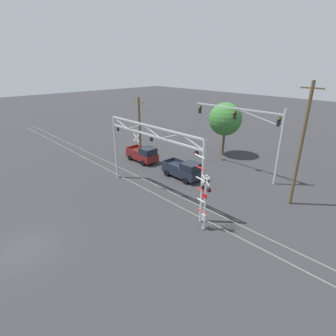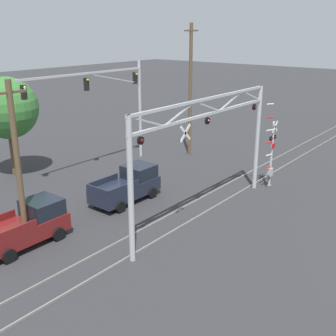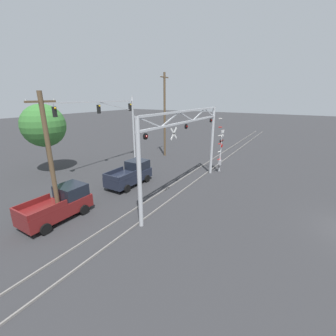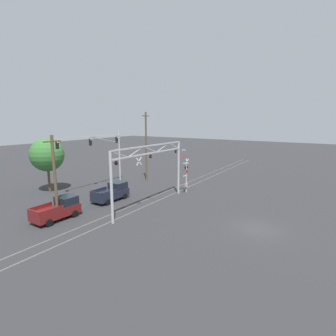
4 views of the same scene
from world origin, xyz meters
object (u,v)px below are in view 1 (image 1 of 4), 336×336
(crossing_signal_mast, at_px, (204,203))
(utility_pole_right, at_px, (301,146))
(pickup_truck_lead, at_px, (184,170))
(utility_pole_left, at_px, (140,130))
(pickup_truck_following, at_px, (143,154))
(traffic_signal_span, at_px, (256,129))
(background_tree_beyond_span, at_px, (225,119))
(crossing_gantry, at_px, (151,151))

(crossing_signal_mast, relative_size, utility_pole_right, 0.55)
(pickup_truck_lead, relative_size, utility_pole_right, 0.43)
(utility_pole_left, relative_size, utility_pole_right, 0.76)
(utility_pole_right, bearing_deg, utility_pole_left, -170.31)
(pickup_truck_lead, relative_size, utility_pole_left, 0.56)
(pickup_truck_following, bearing_deg, traffic_signal_span, 25.42)
(pickup_truck_lead, relative_size, background_tree_beyond_span, 0.64)
(pickup_truck_following, xyz_separation_m, utility_pole_left, (-0.22, -0.22, 3.30))
(pickup_truck_lead, bearing_deg, background_tree_beyond_span, 100.34)
(pickup_truck_lead, height_order, pickup_truck_following, same)
(crossing_gantry, bearing_deg, utility_pole_left, 148.65)
(traffic_signal_span, xyz_separation_m, pickup_truck_lead, (-4.97, -5.91, -4.56))
(crossing_signal_mast, xyz_separation_m, traffic_signal_span, (-2.77, 11.88, 3.27))
(traffic_signal_span, distance_m, utility_pole_right, 6.48)
(pickup_truck_following, xyz_separation_m, background_tree_beyond_span, (5.52, 9.90, 4.06))
(pickup_truck_lead, distance_m, background_tree_beyond_span, 10.91)
(utility_pole_right, bearing_deg, pickup_truck_lead, -164.61)
(traffic_signal_span, relative_size, utility_pole_left, 1.36)
(background_tree_beyond_span, bearing_deg, crossing_signal_mast, -59.04)
(pickup_truck_following, height_order, utility_pole_right, utility_pole_right)
(crossing_signal_mast, relative_size, pickup_truck_following, 1.30)
(traffic_signal_span, xyz_separation_m, utility_pole_left, (-12.53, -6.07, -1.25))
(crossing_gantry, height_order, crossing_signal_mast, crossing_gantry)
(crossing_gantry, distance_m, pickup_truck_following, 10.39)
(traffic_signal_span, relative_size, pickup_truck_following, 2.48)
(utility_pole_left, bearing_deg, crossing_signal_mast, -20.78)
(traffic_signal_span, bearing_deg, pickup_truck_following, -154.58)
(traffic_signal_span, xyz_separation_m, utility_pole_right, (5.76, -2.95, 0.04))
(utility_pole_right, bearing_deg, crossing_gantry, -140.28)
(pickup_truck_following, bearing_deg, utility_pole_right, 9.11)
(crossing_signal_mast, height_order, traffic_signal_span, traffic_signal_span)
(crossing_gantry, relative_size, background_tree_beyond_span, 1.72)
(crossing_gantry, xyz_separation_m, pickup_truck_following, (-8.16, 5.33, -3.60))
(crossing_signal_mast, xyz_separation_m, background_tree_beyond_span, (-9.56, 15.93, 2.76))
(crossing_signal_mast, distance_m, pickup_truck_following, 16.28)
(crossing_gantry, xyz_separation_m, crossing_signal_mast, (6.91, -0.69, -2.30))
(pickup_truck_lead, bearing_deg, utility_pole_right, 15.39)
(background_tree_beyond_span, bearing_deg, pickup_truck_following, -119.11)
(crossing_gantry, height_order, pickup_truck_following, crossing_gantry)
(crossing_gantry, bearing_deg, pickup_truck_following, 146.84)
(pickup_truck_following, relative_size, utility_pole_left, 0.55)
(crossing_gantry, bearing_deg, traffic_signal_span, 69.67)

